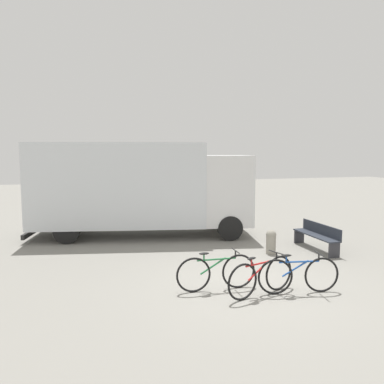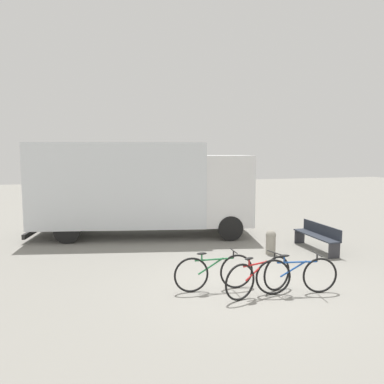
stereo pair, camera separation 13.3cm
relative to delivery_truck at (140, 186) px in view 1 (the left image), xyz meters
The scene contains 7 objects.
ground_plane 6.24m from the delivery_truck, 74.97° to the right, with size 60.00×60.00×0.00m, color gray.
delivery_truck is the anchor object (origin of this frame).
park_bench 6.12m from the delivery_truck, 35.91° to the right, with size 0.45×1.94×0.79m.
bicycle_near 5.99m from the delivery_truck, 82.61° to the right, with size 1.76×0.44×0.85m.
bicycle_middle 6.64m from the delivery_truck, 76.26° to the right, with size 1.70×0.61×0.85m.
bicycle_far 6.99m from the delivery_truck, 70.08° to the right, with size 1.74×0.46×0.85m.
bollard_near_bench 5.00m from the delivery_truck, 46.89° to the right, with size 0.30×0.30×0.71m.
Camera 1 is at (-3.49, -7.29, 2.94)m, focal length 35.00 mm.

